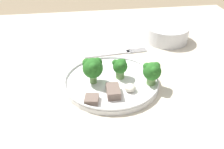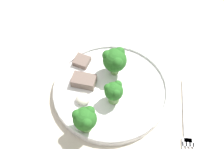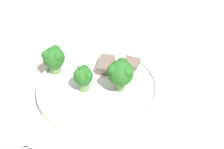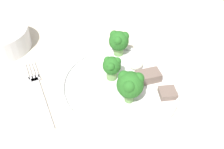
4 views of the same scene
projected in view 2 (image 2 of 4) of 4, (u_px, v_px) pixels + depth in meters
name	position (u px, v px, depth m)	size (l,w,h in m)	color
table	(94.00, 120.00, 0.72)	(1.21, 1.10, 0.75)	beige
dinner_plate	(111.00, 90.00, 0.65)	(0.24, 0.24, 0.02)	white
fork	(187.00, 122.00, 0.62)	(0.04, 0.20, 0.00)	silver
broccoli_floret_near_rim_left	(85.00, 119.00, 0.57)	(0.05, 0.04, 0.06)	#709E56
broccoli_floret_center_left	(115.00, 60.00, 0.64)	(0.05, 0.05, 0.07)	#709E56
broccoli_floret_back_left	(114.00, 91.00, 0.61)	(0.04, 0.04, 0.05)	#709E56
meat_slice_front_slice	(84.00, 81.00, 0.65)	(0.05, 0.03, 0.02)	#756056
meat_slice_middle_slice	(82.00, 61.00, 0.69)	(0.04, 0.04, 0.01)	#756056
sauce_dollop	(83.00, 99.00, 0.63)	(0.03, 0.03, 0.02)	silver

